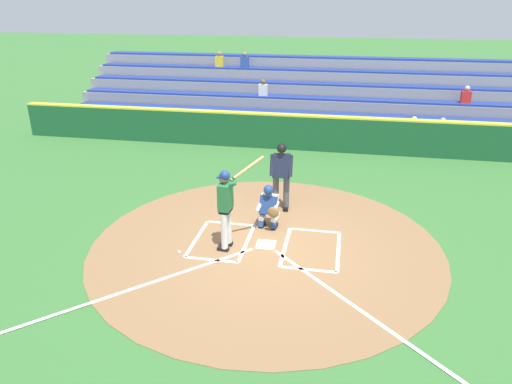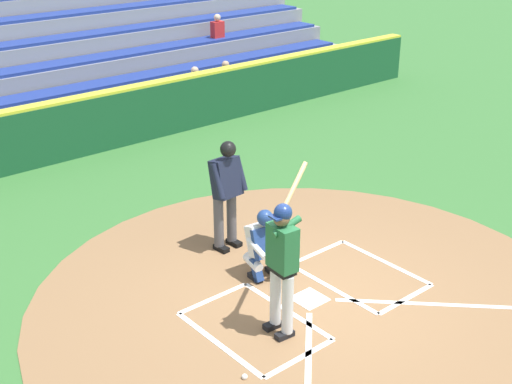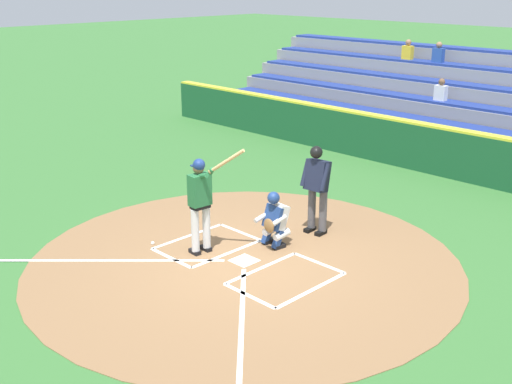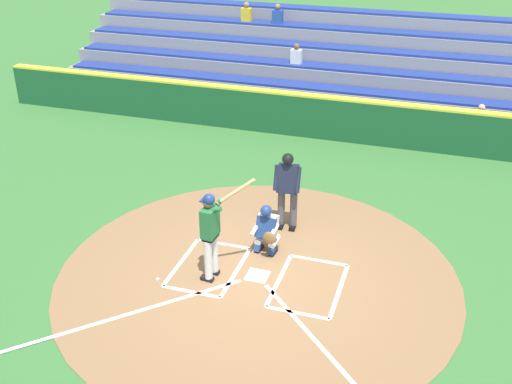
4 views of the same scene
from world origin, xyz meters
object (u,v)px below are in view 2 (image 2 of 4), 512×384
at_px(batter, 282,259).
at_px(plate_umpire, 226,188).
at_px(baseball, 245,377).
at_px(catcher, 265,243).

relative_size(batter, plate_umpire, 1.14).
relative_size(batter, baseball, 28.76).
distance_m(catcher, baseball, 2.46).
height_order(batter, baseball, batter).
bearing_deg(catcher, batter, 57.82).
bearing_deg(catcher, baseball, 43.27).
distance_m(batter, plate_umpire, 2.46).
height_order(plate_umpire, baseball, plate_umpire).
height_order(batter, plate_umpire, batter).
xyz_separation_m(batter, plate_umpire, (-0.90, -2.29, -0.02)).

